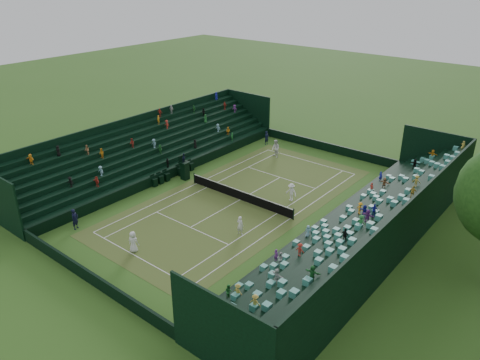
{
  "coord_description": "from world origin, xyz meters",
  "views": [
    {
      "loc": [
        24.03,
        -29.41,
        19.46
      ],
      "look_at": [
        0.0,
        0.0,
        2.0
      ],
      "focal_mm": 35.0,
      "sensor_mm": 36.0,
      "label": 1
    }
  ],
  "objects": [
    {
      "name": "perimeter_wall_north",
      "position": [
        0.0,
        15.88,
        0.5
      ],
      "size": [
        17.17,
        0.2,
        1.0
      ],
      "primitive_type": "cube",
      "color": "black",
      "rests_on": "ground"
    },
    {
      "name": "line_judge_south",
      "position": [
        -7.07,
        -12.38,
        0.88
      ],
      "size": [
        0.61,
        0.74,
        1.76
      ],
      "primitive_type": "imported",
      "rotation": [
        0.0,
        0.0,
        1.9
      ],
      "color": "black",
      "rests_on": "ground"
    },
    {
      "name": "tennis_net",
      "position": [
        0.0,
        0.0,
        0.53
      ],
      "size": [
        11.67,
        0.1,
        1.06
      ],
      "color": "black",
      "rests_on": "ground"
    },
    {
      "name": "courtside_chairs",
      "position": [
        -8.3,
        -0.46,
        0.44
      ],
      "size": [
        0.53,
        5.5,
        1.15
      ],
      "color": "black",
      "rests_on": "ground"
    },
    {
      "name": "player_near_east",
      "position": [
        3.78,
        -4.61,
        0.81
      ],
      "size": [
        0.63,
        0.45,
        1.61
      ],
      "primitive_type": "imported",
      "rotation": [
        0.0,
        0.0,
        3.26
      ],
      "color": "white",
      "rests_on": "ground"
    },
    {
      "name": "player_near_west",
      "position": [
        -0.79,
        -11.55,
        0.84
      ],
      "size": [
        0.96,
        0.8,
        1.68
      ],
      "primitive_type": "imported",
      "rotation": [
        0.0,
        0.0,
        3.52
      ],
      "color": "silver",
      "rests_on": "ground"
    },
    {
      "name": "player_far_west",
      "position": [
        -3.59,
        10.66,
        0.99
      ],
      "size": [
        1.16,
        1.04,
        1.98
      ],
      "primitive_type": "imported",
      "rotation": [
        0.0,
        0.0,
        -0.36
      ],
      "color": "white",
      "rests_on": "ground"
    },
    {
      "name": "perimeter_wall_south",
      "position": [
        0.0,
        -15.88,
        0.5
      ],
      "size": [
        17.17,
        0.2,
        1.0
      ],
      "primitive_type": "cube",
      "color": "black",
      "rests_on": "ground"
    },
    {
      "name": "perimeter_wall_west",
      "position": [
        -8.48,
        0.0,
        0.5
      ],
      "size": [
        0.2,
        31.77,
        1.0
      ],
      "primitive_type": "cube",
      "color": "black",
      "rests_on": "ground"
    },
    {
      "name": "ground",
      "position": [
        0.0,
        0.0,
        0.0
      ],
      "size": [
        160.0,
        160.0,
        0.0
      ],
      "primitive_type": "plane",
      "color": "#35621E",
      "rests_on": "ground"
    },
    {
      "name": "perimeter_wall_east",
      "position": [
        8.48,
        0.0,
        0.5
      ],
      "size": [
        0.2,
        31.77,
        1.0
      ],
      "primitive_type": "cube",
      "color": "black",
      "rests_on": "ground"
    },
    {
      "name": "line_judge_north",
      "position": [
        -6.77,
        13.3,
        0.81
      ],
      "size": [
        0.49,
        0.65,
        1.62
      ],
      "primitive_type": "imported",
      "rotation": [
        0.0,
        0.0,
        1.38
      ],
      "color": "black",
      "rests_on": "ground"
    },
    {
      "name": "north_grandstand",
      "position": [
        12.66,
        0.0,
        1.55
      ],
      "size": [
        6.6,
        32.0,
        4.9
      ],
      "color": "black",
      "rests_on": "ground"
    },
    {
      "name": "umpire_chair",
      "position": [
        -7.17,
        0.08,
        1.18
      ],
      "size": [
        0.88,
        0.88,
        2.75
      ],
      "color": "black",
      "rests_on": "ground"
    },
    {
      "name": "south_grandstand",
      "position": [
        -12.66,
        0.0,
        1.55
      ],
      "size": [
        6.6,
        32.0,
        4.9
      ],
      "color": "black",
      "rests_on": "ground"
    },
    {
      "name": "player_far_east",
      "position": [
        3.65,
        2.85,
        0.84
      ],
      "size": [
        1.09,
        0.63,
        1.68
      ],
      "primitive_type": "imported",
      "rotation": [
        0.0,
        0.0,
        -0.01
      ],
      "color": "white",
      "rests_on": "ground"
    },
    {
      "name": "court_surface",
      "position": [
        0.0,
        0.0,
        0.01
      ],
      "size": [
        12.97,
        26.77,
        0.01
      ],
      "primitive_type": "cube",
      "color": "#396622",
      "rests_on": "ground"
    }
  ]
}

